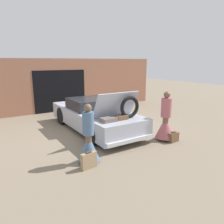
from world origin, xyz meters
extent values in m
plane|color=#7F705B|center=(0.00, 0.00, 0.00)|extent=(40.00, 40.00, 0.00)
cube|color=#9E664C|center=(0.00, 3.94, 1.40)|extent=(12.00, 0.12, 2.80)
cube|color=black|center=(0.00, 3.87, 1.10)|extent=(2.80, 0.02, 2.20)
cube|color=#B2B7C6|center=(0.00, 0.00, 0.50)|extent=(1.83, 4.68, 0.63)
cube|color=#1E2328|center=(0.00, 0.28, 1.01)|extent=(1.61, 1.50, 0.40)
cylinder|color=black|center=(-0.84, 1.45, 0.36)|extent=(0.18, 0.73, 0.73)
cylinder|color=black|center=(0.84, 1.45, 0.36)|extent=(0.18, 0.73, 0.73)
cylinder|color=black|center=(-0.84, -1.41, 0.36)|extent=(0.18, 0.73, 0.73)
cylinder|color=black|center=(0.84, -1.41, 0.36)|extent=(0.18, 0.73, 0.73)
cube|color=silver|center=(0.00, -2.38, 0.28)|extent=(1.74, 0.10, 0.12)
cube|color=#B2B7C6|center=(0.00, -1.52, 1.25)|extent=(1.56, 0.49, 0.88)
cube|color=#75665B|center=(-0.45, -1.79, 0.87)|extent=(0.47, 0.36, 0.12)
cube|color=brown|center=(0.03, -1.79, 0.88)|extent=(0.40, 0.30, 0.13)
torus|color=black|center=(0.37, -1.79, 1.18)|extent=(0.74, 0.12, 0.74)
cylinder|color=brown|center=(-1.49, -2.49, 0.39)|extent=(0.17, 0.17, 0.77)
cone|color=slate|center=(-1.49, -2.49, 0.43)|extent=(0.57, 0.57, 0.70)
cylinder|color=slate|center=(-1.49, -2.49, 1.08)|extent=(0.30, 0.30, 0.61)
sphere|color=brown|center=(-1.49, -2.49, 1.49)|extent=(0.21, 0.21, 0.21)
cylinder|color=brown|center=(1.49, -2.34, 0.41)|extent=(0.19, 0.19, 0.82)
cone|color=#B25B60|center=(1.49, -2.34, 0.45)|extent=(0.66, 0.66, 0.73)
cylinder|color=#B25B60|center=(1.49, -2.34, 1.14)|extent=(0.35, 0.35, 0.65)
sphere|color=brown|center=(1.49, -2.34, 1.57)|extent=(0.22, 0.22, 0.22)
cube|color=#9E8460|center=(-1.66, -2.81, 0.21)|extent=(0.43, 0.17, 0.42)
cube|color=#4C3823|center=(-1.66, -2.81, 0.44)|extent=(0.16, 0.09, 0.02)
cube|color=brown|center=(1.59, -2.64, 0.16)|extent=(0.40, 0.21, 0.32)
cube|color=#4C3823|center=(1.59, -2.64, 0.34)|extent=(0.14, 0.12, 0.02)
camera|label=1|loc=(-3.88, -7.42, 2.66)|focal=35.00mm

